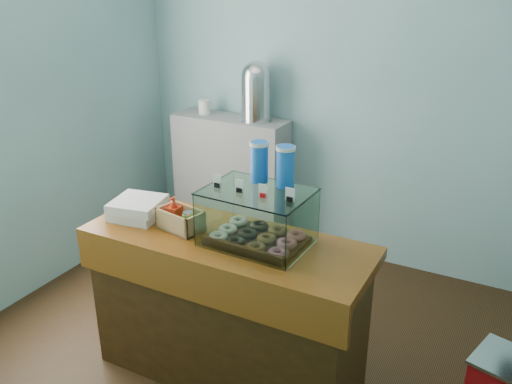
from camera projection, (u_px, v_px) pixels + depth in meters
The scene contains 8 objects.
ground at pixel (249, 347), 3.47m from camera, with size 3.50×3.50×0.00m, color black.
room_shell at pixel (253, 81), 2.82m from camera, with size 3.54×3.04×2.82m.
counter at pixel (228, 307), 3.09m from camera, with size 1.60×0.60×0.90m.
back_shelf at pixel (231, 179), 4.73m from camera, with size 1.00×0.32×1.10m, color gray.
display_case at pixel (261, 211), 2.83m from camera, with size 0.55×0.42×0.52m.
condiment_crate at pixel (179, 218), 3.00m from camera, with size 0.28×0.20×0.18m.
pastry_boxes at pixel (138, 208), 3.16m from camera, with size 0.33×0.32×0.11m.
coffee_urn at pixel (256, 90), 4.32m from camera, with size 0.26×0.26×0.48m.
Camera 1 is at (1.37, -2.48, 2.24)m, focal length 38.00 mm.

